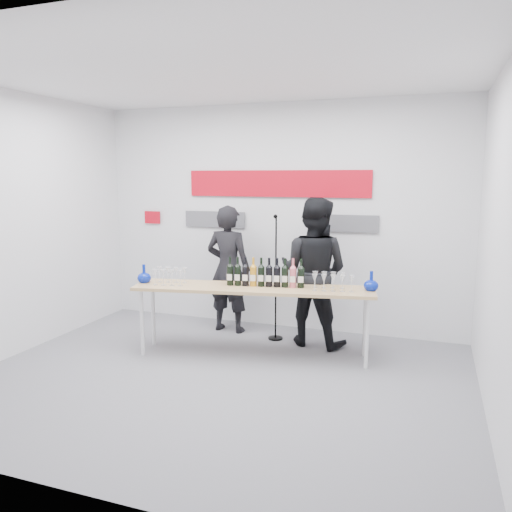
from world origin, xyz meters
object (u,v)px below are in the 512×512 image
at_px(tasting_table, 253,292).
at_px(presenter_left, 228,269).
at_px(presenter_right, 313,272).
at_px(mic_stand, 276,302).

bearing_deg(tasting_table, presenter_left, 118.37).
relative_size(presenter_right, mic_stand, 1.13).
height_order(tasting_table, presenter_left, presenter_left).
bearing_deg(presenter_left, presenter_right, 176.75).
bearing_deg(presenter_left, tasting_table, 131.78).
xyz_separation_m(presenter_left, presenter_right, (1.17, -0.13, 0.06)).
relative_size(presenter_left, mic_stand, 1.06).
bearing_deg(mic_stand, presenter_right, 19.71).
xyz_separation_m(tasting_table, presenter_left, (-0.63, 0.79, 0.09)).
xyz_separation_m(presenter_left, mic_stand, (0.70, -0.13, -0.35)).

